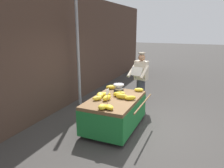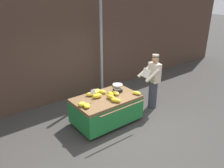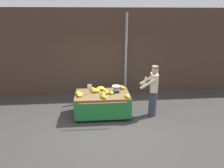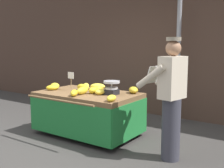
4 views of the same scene
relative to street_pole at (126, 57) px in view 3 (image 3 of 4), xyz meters
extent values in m
plane|color=#383533|center=(-0.81, -2.25, -1.66)|extent=(60.00, 60.00, 0.00)
cube|color=#473328|center=(-0.81, 0.48, 0.09)|extent=(16.00, 0.24, 3.49)
cylinder|color=gray|center=(0.00, 0.00, 0.00)|extent=(0.09, 0.09, 3.32)
cube|color=brown|center=(-1.01, -1.63, -0.93)|extent=(1.77, 1.07, 0.08)
cylinder|color=black|center=(-1.82, -1.63, -1.32)|extent=(0.05, 0.67, 0.67)
cylinder|color=#B7B7BC|center=(-1.85, -1.63, -1.32)|extent=(0.01, 0.12, 0.12)
cylinder|color=black|center=(-0.21, -1.63, -1.32)|extent=(0.05, 0.67, 0.67)
cylinder|color=#B7B7BC|center=(-0.18, -1.63, -1.32)|extent=(0.01, 0.12, 0.12)
cylinder|color=#4C4742|center=(-1.01, -1.18, -1.31)|extent=(0.05, 0.05, 0.69)
cube|color=#1E7233|center=(-1.01, -2.17, -1.27)|extent=(1.77, 0.02, 0.60)
cube|color=#1E7233|center=(-1.01, -1.10, -1.27)|extent=(1.77, 0.02, 0.60)
cube|color=#1E7233|center=(-1.90, -1.63, -1.27)|extent=(0.02, 1.07, 0.60)
cube|color=#1E7233|center=(-0.13, -1.63, -1.27)|extent=(0.02, 1.07, 0.60)
cylinder|color=brown|center=(-1.01, -2.35, -0.91)|extent=(1.42, 0.04, 0.04)
cube|color=black|center=(-0.55, -1.55, -0.85)|extent=(0.20, 0.20, 0.09)
cylinder|color=#B7B7BC|center=(-0.55, -1.55, -0.75)|extent=(0.02, 0.02, 0.11)
cylinder|color=#B7B7BC|center=(-0.55, -1.55, -0.67)|extent=(0.28, 0.28, 0.03)
cylinder|color=#B7B7BC|center=(-0.55, -1.55, -0.78)|extent=(0.21, 0.21, 0.03)
cylinder|color=#997A51|center=(-1.42, -1.62, -0.78)|extent=(0.01, 0.01, 0.22)
cube|color=white|center=(-1.42, -1.62, -0.61)|extent=(0.14, 0.01, 0.12)
ellipsoid|color=yellow|center=(-0.96, -1.36, -0.84)|extent=(0.21, 0.27, 0.10)
ellipsoid|color=gold|center=(-0.98, -2.02, -0.84)|extent=(0.25, 0.29, 0.10)
ellipsoid|color=gold|center=(-1.73, -1.80, -0.84)|extent=(0.26, 0.28, 0.10)
ellipsoid|color=gold|center=(-0.87, -1.64, -0.83)|extent=(0.13, 0.22, 0.12)
ellipsoid|color=yellow|center=(-0.70, -1.66, -0.84)|extent=(0.16, 0.24, 0.10)
ellipsoid|color=yellow|center=(-1.79, -1.67, -0.83)|extent=(0.24, 0.20, 0.12)
ellipsoid|color=yellow|center=(-0.24, -2.01, -0.84)|extent=(0.19, 0.28, 0.10)
ellipsoid|color=gold|center=(-0.98, -1.81, -0.83)|extent=(0.15, 0.31, 0.12)
ellipsoid|color=gold|center=(-0.31, -1.23, -0.83)|extent=(0.29, 0.32, 0.11)
ellipsoid|color=yellow|center=(-1.07, -1.27, -0.83)|extent=(0.33, 0.27, 0.12)
ellipsoid|color=gold|center=(-1.23, -1.52, -0.83)|extent=(0.30, 0.18, 0.12)
ellipsoid|color=yellow|center=(-1.32, -1.31, -0.84)|extent=(0.25, 0.24, 0.11)
cylinder|color=#383842|center=(0.64, -1.82, -1.22)|extent=(0.26, 0.26, 0.88)
cube|color=beige|center=(0.64, -1.82, -0.49)|extent=(0.30, 0.42, 0.58)
sphere|color=#9E7051|center=(0.64, -1.82, -0.09)|extent=(0.21, 0.21, 0.21)
cylinder|color=gray|center=(0.64, -1.82, 0.03)|extent=(0.20, 0.20, 0.05)
cylinder|color=beige|center=(0.39, -1.98, -0.48)|extent=(0.49, 0.19, 0.37)
cylinder|color=beige|center=(0.48, -1.57, -0.48)|extent=(0.49, 0.19, 0.37)
cube|color=silver|center=(0.35, -1.76, -0.47)|extent=(0.16, 0.35, 0.25)
camera|label=1|loc=(-5.53, -3.51, 0.78)|focal=34.03mm
camera|label=2|loc=(-4.26, -6.10, 1.82)|focal=36.47mm
camera|label=3|loc=(-1.22, -7.75, 1.56)|focal=32.14mm
camera|label=4|loc=(2.12, -5.40, -0.03)|focal=44.85mm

